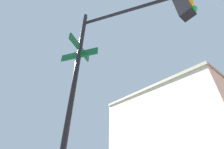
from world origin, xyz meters
TOP-DOWN VIEW (x-y plane):
  - traffic_signal_near at (-6.37, -5.81)m, footprint 2.94×2.24m
  - building_stucco at (-17.45, 19.35)m, footprint 19.21×22.99m

SIDE VIEW (x-z plane):
  - traffic_signal_near at x=-6.37m, z-range 1.03..6.06m
  - building_stucco at x=-17.45m, z-range 0.01..9.82m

